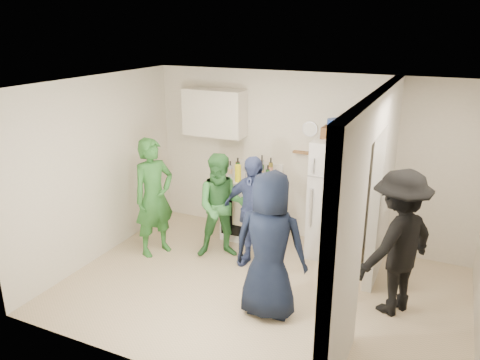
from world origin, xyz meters
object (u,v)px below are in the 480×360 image
object	(u,v)px
stove	(251,208)
blue_bowl	(336,123)
person_green_center	(222,206)
fridge	(337,199)
yellow_cup_stack_top	(358,134)
person_green_left	(154,197)
wicker_basket	(335,133)
person_navy	(270,246)
person_nook	(398,243)
person_denim	(253,212)

from	to	relation	value
stove	blue_bowl	size ratio (longest dim) A/B	3.94
person_green_center	fridge	bearing A→B (deg)	-1.39
yellow_cup_stack_top	person_green_left	bearing A→B (deg)	-160.17
fridge	person_green_left	distance (m)	2.54
wicker_basket	person_green_left	distance (m)	2.63
fridge	wicker_basket	world-z (taller)	wicker_basket
person_navy	person_nook	distance (m)	1.42
person_nook	wicker_basket	bearing A→B (deg)	-105.88
person_green_center	person_navy	xyz separation A→B (m)	(1.10, -1.02, 0.10)
wicker_basket	stove	bearing A→B (deg)	-179.05
fridge	person_green_center	distance (m)	1.60
wicker_basket	person_navy	bearing A→B (deg)	-97.11
yellow_cup_stack_top	person_green_left	size ratio (longest dim) A/B	0.15
wicker_basket	yellow_cup_stack_top	world-z (taller)	yellow_cup_stack_top
stove	person_denim	distance (m)	0.92
wicker_basket	person_nook	distance (m)	1.77
fridge	yellow_cup_stack_top	world-z (taller)	yellow_cup_stack_top
person_denim	person_nook	size ratio (longest dim) A/B	0.91
wicker_basket	person_denim	world-z (taller)	wicker_basket
fridge	blue_bowl	size ratio (longest dim) A/B	6.96
person_denim	person_navy	size ratio (longest dim) A/B	0.91
wicker_basket	person_denim	xyz separation A→B (m)	(-0.85, -0.81, -0.98)
fridge	wicker_basket	size ratio (longest dim) A/B	4.77
blue_bowl	person_green_left	bearing A→B (deg)	-154.37
stove	person_navy	xyz separation A→B (m)	(0.98, -1.77, 0.37)
wicker_basket	person_nook	xyz separation A→B (m)	(1.03, -1.13, -0.91)
person_navy	person_nook	bearing A→B (deg)	-156.94
yellow_cup_stack_top	wicker_basket	bearing A→B (deg)	154.89
wicker_basket	person_green_left	bearing A→B (deg)	-154.37
stove	blue_bowl	bearing A→B (deg)	0.95
wicker_basket	person_navy	world-z (taller)	wicker_basket
yellow_cup_stack_top	fridge	bearing A→B (deg)	155.56
fridge	person_navy	size ratio (longest dim) A/B	0.99
person_green_center	person_denim	world-z (taller)	person_denim
fridge	person_green_center	bearing A→B (deg)	-153.32
fridge	person_green_left	bearing A→B (deg)	-156.37
stove	person_green_left	bearing A→B (deg)	-134.24
person_navy	person_nook	size ratio (longest dim) A/B	1.00
person_navy	fridge	bearing A→B (deg)	-105.40
person_green_left	fridge	bearing A→B (deg)	-42.88
person_denim	person_navy	bearing A→B (deg)	-47.57
wicker_basket	yellow_cup_stack_top	bearing A→B (deg)	-25.11
person_green_center	person_nook	bearing A→B (deg)	-36.75
stove	yellow_cup_stack_top	bearing A→B (deg)	-4.86
person_green_left	person_denim	size ratio (longest dim) A/B	1.10
fridge	blue_bowl	xyz separation A→B (m)	(-0.10, 0.05, 1.04)
yellow_cup_stack_top	person_denim	xyz separation A→B (m)	(-1.17, -0.66, -1.03)
yellow_cup_stack_top	person_nook	distance (m)	1.54
blue_bowl	person_green_center	bearing A→B (deg)	-149.97
person_nook	person_green_left	bearing A→B (deg)	-59.33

